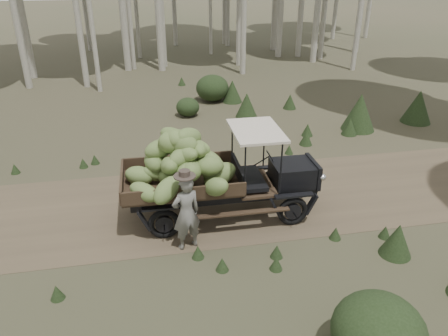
{
  "coord_description": "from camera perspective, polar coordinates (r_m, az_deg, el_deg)",
  "views": [
    {
      "loc": [
        -0.19,
        -9.61,
        5.74
      ],
      "look_at": [
        1.57,
        -0.59,
        1.25
      ],
      "focal_mm": 35.0,
      "sensor_mm": 36.0,
      "label": 1
    }
  ],
  "objects": [
    {
      "name": "farmer",
      "position": [
        9.24,
        -4.96,
        -5.79
      ],
      "size": [
        0.72,
        0.59,
        1.87
      ],
      "rotation": [
        0.0,
        0.0,
        3.46
      ],
      "color": "#63615A",
      "rests_on": "ground"
    },
    {
      "name": "undergrowth",
      "position": [
        10.36,
        -0.6,
        -4.21
      ],
      "size": [
        20.07,
        23.53,
        1.37
      ],
      "color": "#233319",
      "rests_on": "ground"
    },
    {
      "name": "banana_truck",
      "position": [
        9.94,
        -3.35,
        0.36
      ],
      "size": [
        4.78,
        2.27,
        2.42
      ],
      "rotation": [
        0.0,
        0.0,
        -0.01
      ],
      "color": "black",
      "rests_on": "ground"
    },
    {
      "name": "ground",
      "position": [
        11.19,
        -8.51,
        -5.14
      ],
      "size": [
        120.0,
        120.0,
        0.0
      ],
      "primitive_type": "plane",
      "color": "#473D2B",
      "rests_on": "ground"
    },
    {
      "name": "dirt_track",
      "position": [
        11.19,
        -8.51,
        -5.12
      ],
      "size": [
        70.0,
        4.0,
        0.01
      ],
      "primitive_type": "cube",
      "color": "brown",
      "rests_on": "ground"
    }
  ]
}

